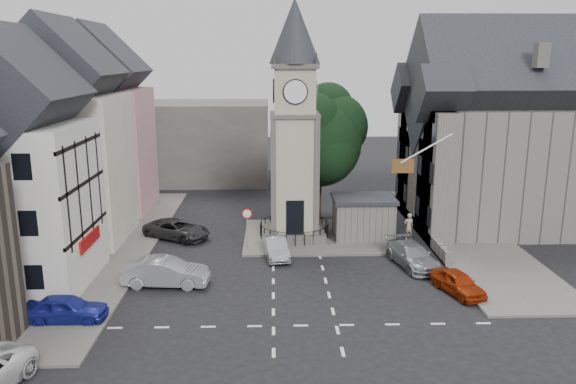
{
  "coord_description": "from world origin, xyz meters",
  "views": [
    {
      "loc": [
        -1.48,
        -29.98,
        12.45
      ],
      "look_at": [
        -0.52,
        5.0,
        4.05
      ],
      "focal_mm": 35.0,
      "sensor_mm": 36.0,
      "label": 1
    }
  ],
  "objects_px": {
    "stone_shelter": "(363,218)",
    "pedestrian": "(409,226)",
    "clock_tower": "(294,123)",
    "car_east_red": "(458,283)",
    "car_west_blue": "(66,309)"
  },
  "relations": [
    {
      "from": "stone_shelter",
      "to": "pedestrian",
      "type": "relative_size",
      "value": 2.26
    },
    {
      "from": "clock_tower",
      "to": "car_east_red",
      "type": "bearing_deg",
      "value": -49.45
    },
    {
      "from": "clock_tower",
      "to": "stone_shelter",
      "type": "distance_m",
      "value": 8.15
    },
    {
      "from": "car_west_blue",
      "to": "stone_shelter",
      "type": "bearing_deg",
      "value": -52.89
    },
    {
      "from": "car_west_blue",
      "to": "car_east_red",
      "type": "relative_size",
      "value": 1.09
    },
    {
      "from": "car_west_blue",
      "to": "pedestrian",
      "type": "distance_m",
      "value": 22.94
    },
    {
      "from": "clock_tower",
      "to": "pedestrian",
      "type": "bearing_deg",
      "value": -4.72
    },
    {
      "from": "clock_tower",
      "to": "stone_shelter",
      "type": "bearing_deg",
      "value": -5.84
    },
    {
      "from": "pedestrian",
      "to": "car_west_blue",
      "type": "bearing_deg",
      "value": 27.19
    },
    {
      "from": "stone_shelter",
      "to": "pedestrian",
      "type": "xyz_separation_m",
      "value": [
        3.2,
        -0.17,
        -0.6
      ]
    },
    {
      "from": "car_west_blue",
      "to": "car_east_red",
      "type": "distance_m",
      "value": 20.2
    },
    {
      "from": "car_west_blue",
      "to": "car_east_red",
      "type": "xyz_separation_m",
      "value": [
        20.0,
        2.81,
        -0.06
      ]
    },
    {
      "from": "car_east_red",
      "to": "pedestrian",
      "type": "xyz_separation_m",
      "value": [
        -0.5,
        9.27,
        0.34
      ]
    },
    {
      "from": "clock_tower",
      "to": "pedestrian",
      "type": "height_order",
      "value": "clock_tower"
    },
    {
      "from": "clock_tower",
      "to": "car_west_blue",
      "type": "relative_size",
      "value": 4.12
    }
  ]
}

